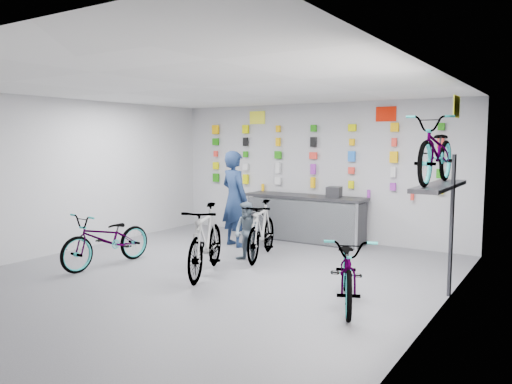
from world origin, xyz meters
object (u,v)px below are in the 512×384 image
Objects in this scene: counter at (305,219)px; customer at (247,232)px; bike_right at (348,269)px; bike_service at (261,230)px; clerk at (235,199)px; bike_left at (107,239)px; bike_center at (206,240)px.

customer reaches higher than counter.
bike_service reaches higher than bike_right.
clerk is at bearing 122.50° from bike_right.
bike_left is 4.35m from bike_right.
clerk is (0.91, 2.57, 0.51)m from bike_left.
bike_center is at bearing 17.25° from bike_left.
bike_center is at bearing -82.48° from customer.
bike_center is 1.03× the size of bike_right.
bike_center reaches higher than bike_right.
bike_service is at bearing 86.99° from customer.
customer is (0.08, 1.10, -0.03)m from bike_center.
counter is 2.24m from customer.
bike_service is at bearing 46.93° from bike_left.
bike_left is at bearing -116.74° from counter.
counter is 2.48× the size of customer.
counter is at bearing 65.71° from bike_center.
bike_right is at bearing -55.24° from counter.
bike_left is 2.45m from customer.
clerk reaches higher than customer.
bike_center is 1.76× the size of customer.
counter is 4.25m from bike_left.
bike_right is 2.75m from customer.
bike_center is at bearing 152.51° from bike_right.
clerk is 1.81× the size of customer.
bike_center is 0.97× the size of clerk.
counter is 3.34m from bike_center.
bike_right is (4.34, 0.31, 0.01)m from bike_left.
clerk is at bearing 131.71° from bike_service.
customer is at bearing 42.55° from bike_left.
bike_center reaches higher than customer.
bike_center is 1.10m from customer.
bike_right is 1.04× the size of bike_service.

